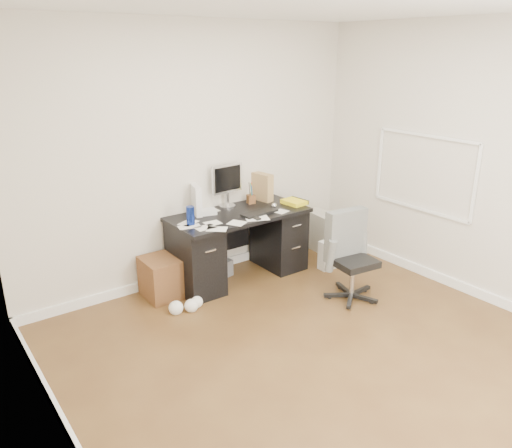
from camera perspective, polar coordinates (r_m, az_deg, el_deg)
The scene contains 18 objects.
ground at distance 4.32m, azimuth 7.58°, elevation -14.60°, with size 4.00×4.00×0.00m, color #4D3118.
room_shell at distance 3.71m, azimuth 8.77°, elevation 7.55°, with size 4.02×4.02×2.71m.
desk at distance 5.44m, azimuth -1.94°, elevation -2.22°, with size 1.50×0.70×0.75m.
loose_papers at distance 5.18m, azimuth -3.48°, elevation 0.74°, with size 1.10×0.60×0.00m, color white, non-canonical shape.
lcd_monitor at distance 5.47m, azimuth -3.35°, elevation 4.43°, with size 0.39×0.22×0.49m, color silver, non-canonical shape.
keyboard at distance 5.29m, azimuth 0.41°, elevation 1.29°, with size 0.42×0.14×0.02m, color black.
computer_mouse at distance 5.47m, azimuth 2.08°, elevation 2.12°, with size 0.06×0.06×0.06m, color silver.
travel_mug at distance 4.98m, azimuth -7.50°, elevation 0.96°, with size 0.08×0.08×0.19m, color navy.
white_binder at distance 5.28m, azimuth -6.87°, elevation 2.76°, with size 0.13×0.27×0.31m, color silver.
magazine_file at distance 5.73m, azimuth 0.69°, elevation 4.27°, with size 0.14×0.27×0.32m, color #A2844E.
pen_cup at distance 5.62m, azimuth -0.58°, elevation 3.55°, with size 0.10×0.10×0.24m, color brown, non-canonical shape.
yellow_book at distance 5.64m, azimuth 4.40°, elevation 2.53°, with size 0.20×0.26×0.04m, color yellow.
paper_remote at distance 5.15m, azimuth 0.12°, elevation 0.76°, with size 0.24×0.19×0.02m, color white, non-canonical shape.
office_chair at distance 5.05m, azimuth 11.11°, elevation -3.73°, with size 0.51×0.51×0.90m, color #545755, non-canonical shape.
pc_tower at distance 6.30m, azimuth 7.45°, elevation -0.84°, with size 0.21×0.48×0.48m, color #B3B0A2.
shopping_bag at distance 5.81m, azimuth 8.38°, elevation -3.45°, with size 0.25×0.18×0.34m, color silver.
wicker_basket at distance 5.20m, azimuth -10.43°, elevation -5.94°, with size 0.41×0.41×0.41m, color #4E2E17.
desk_printer at distance 5.59m, azimuth -4.70°, elevation -5.11°, with size 0.32×0.26×0.19m, color #5B5C60.
Camera 1 is at (-2.54, -2.53, 2.41)m, focal length 35.00 mm.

